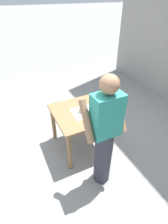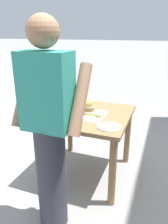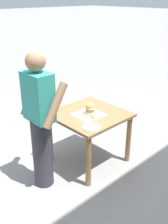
% 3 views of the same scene
% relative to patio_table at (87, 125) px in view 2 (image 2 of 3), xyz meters
% --- Properties ---
extents(ground_plane, '(80.00, 80.00, 0.00)m').
position_rel_patio_table_xyz_m(ground_plane, '(0.00, 0.00, -0.62)').
color(ground_plane, gray).
extents(patio_table, '(0.90, 0.91, 0.75)m').
position_rel_patio_table_xyz_m(patio_table, '(0.00, 0.00, 0.00)').
color(patio_table, olive).
rests_on(patio_table, ground).
extents(serving_paper, '(0.37, 0.37, 0.00)m').
position_rel_patio_table_xyz_m(serving_paper, '(-0.02, 0.04, 0.13)').
color(serving_paper, white).
rests_on(serving_paper, patio_table).
extents(sandwich, '(0.12, 0.12, 0.20)m').
position_rel_patio_table_xyz_m(sandwich, '(-0.02, 0.01, 0.22)').
color(sandwich, gold).
rests_on(sandwich, serving_paper).
extents(pickle_spear, '(0.09, 0.05, 0.02)m').
position_rel_patio_table_xyz_m(pickle_spear, '(-0.13, 0.07, 0.15)').
color(pickle_spear, '#8EA83D').
rests_on(pickle_spear, serving_paper).
extents(side_plate_with_forks, '(0.22, 0.22, 0.02)m').
position_rel_patio_table_xyz_m(side_plate_with_forks, '(-0.31, 0.27, 0.14)').
color(side_plate_with_forks, white).
rests_on(side_plate_with_forks, patio_table).
extents(diner_across_table, '(0.55, 0.35, 1.69)m').
position_rel_patio_table_xyz_m(diner_across_table, '(0.03, 0.76, 0.27)').
color(diner_across_table, '#33333D').
rests_on(diner_across_table, ground).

